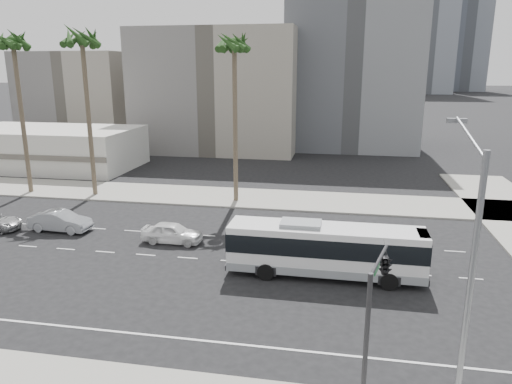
% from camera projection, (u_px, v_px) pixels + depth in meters
% --- Properties ---
extents(ground, '(700.00, 700.00, 0.00)m').
position_uv_depth(ground, '(231.00, 261.00, 31.53)').
color(ground, black).
rests_on(ground, ground).
extents(sidewalk_north, '(120.00, 7.00, 0.15)m').
position_uv_depth(sidewalk_north, '(268.00, 199.00, 46.26)').
color(sidewalk_north, gray).
rests_on(sidewalk_north, ground).
extents(commercial_low, '(22.00, 12.16, 5.00)m').
position_uv_depth(commercial_low, '(49.00, 148.00, 60.86)').
color(commercial_low, beige).
rests_on(commercial_low, ground).
extents(midrise_beige_west, '(24.00, 18.00, 18.00)m').
position_uv_depth(midrise_beige_west, '(222.00, 91.00, 74.17)').
color(midrise_beige_west, slate).
rests_on(midrise_beige_west, ground).
extents(midrise_gray_center, '(20.00, 20.00, 26.00)m').
position_uv_depth(midrise_gray_center, '(353.00, 64.00, 76.33)').
color(midrise_gray_center, '#57595E').
rests_on(midrise_gray_center, ground).
extents(midrise_beige_far, '(18.00, 16.00, 15.00)m').
position_uv_depth(midrise_beige_far, '(86.00, 97.00, 83.84)').
color(midrise_beige_far, slate).
rests_on(midrise_beige_far, ground).
extents(civic_tower, '(42.00, 42.00, 129.00)m').
position_uv_depth(civic_tower, '(332.00, 18.00, 259.96)').
color(civic_tower, beige).
rests_on(civic_tower, ground).
extents(highrise_right, '(26.00, 26.00, 70.00)m').
position_uv_depth(highrise_right, '(427.00, 20.00, 233.70)').
color(highrise_right, '#535963').
rests_on(highrise_right, ground).
extents(highrise_far, '(22.00, 22.00, 60.00)m').
position_uv_depth(highrise_far, '(465.00, 35.00, 259.15)').
color(highrise_far, '#535963').
rests_on(highrise_far, ground).
extents(city_bus, '(11.87, 2.91, 3.41)m').
position_uv_depth(city_bus, '(325.00, 248.00, 28.91)').
color(city_bus, silver).
rests_on(city_bus, ground).
extents(car_a, '(1.86, 4.48, 1.52)m').
position_uv_depth(car_a, '(172.00, 233.00, 34.74)').
color(car_a, white).
rests_on(car_a, ground).
extents(car_b, '(1.91, 4.94, 1.61)m').
position_uv_depth(car_b, '(60.00, 221.00, 37.22)').
color(car_b, '#94979C').
rests_on(car_b, ground).
extents(streetlight_corner, '(0.85, 4.94, 10.50)m').
position_uv_depth(streetlight_corner, '(468.00, 266.00, 16.03)').
color(streetlight_corner, slate).
rests_on(streetlight_corner, ground).
extents(traffic_signal, '(2.67, 3.65, 5.75)m').
position_uv_depth(traffic_signal, '(383.00, 269.00, 18.57)').
color(traffic_signal, '#262628').
rests_on(traffic_signal, ground).
extents(palm_near, '(4.64, 4.64, 15.63)m').
position_uv_depth(palm_near, '(234.00, 48.00, 42.03)').
color(palm_near, brown).
rests_on(palm_near, ground).
extents(palm_mid, '(5.27, 5.27, 16.27)m').
position_uv_depth(palm_mid, '(82.00, 43.00, 44.08)').
color(palm_mid, brown).
rests_on(palm_mid, ground).
extents(palm_far, '(4.64, 4.64, 15.98)m').
position_uv_depth(palm_far, '(13.00, 45.00, 45.11)').
color(palm_far, brown).
rests_on(palm_far, ground).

